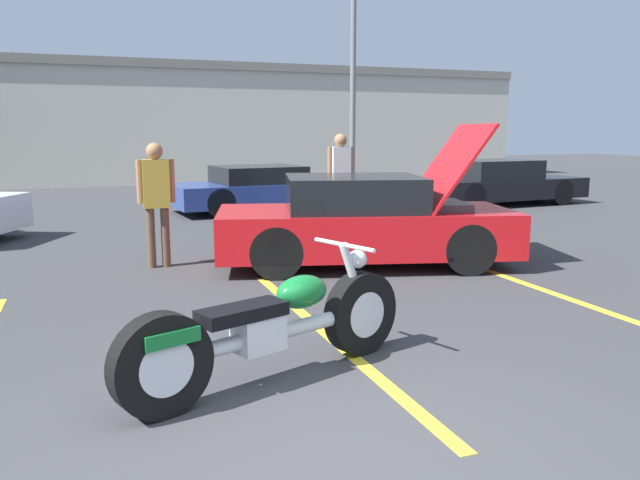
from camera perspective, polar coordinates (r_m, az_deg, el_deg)
parking_stripe_back at (r=5.98m, az=0.55°, el=-8.52°), size 0.12×4.81×0.01m
parking_stripe_far at (r=7.57m, az=22.85°, el=-5.35°), size 0.12×4.81×0.01m
far_building at (r=25.03m, az=-17.95°, el=10.43°), size 32.00×4.20×4.40m
light_pole at (r=20.52m, az=3.27°, el=14.86°), size 1.21×0.28×6.61m
motorcycle at (r=4.79m, az=-4.40°, el=-8.05°), size 2.46×1.12×1.00m
show_car_hood_open at (r=8.90m, az=4.19°, el=1.65°), size 4.44×2.73×2.00m
parked_car_right_row at (r=16.98m, az=15.89°, el=5.00°), size 4.73×2.10×1.17m
parked_car_mid_row at (r=15.11m, az=-5.18°, el=4.67°), size 4.58×2.30×1.09m
spectator_near_motorcycle at (r=11.94m, az=1.87°, el=6.15°), size 0.52×0.24×1.85m
spectator_by_show_car at (r=8.98m, az=-14.74°, el=4.12°), size 0.52×0.23×1.74m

